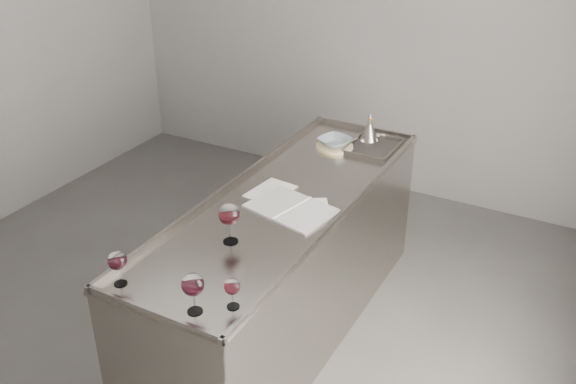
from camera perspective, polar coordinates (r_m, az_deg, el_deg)
The scene contains 12 objects.
room_shell at distance 3.52m, azimuth -9.85°, elevation 5.74°, with size 4.54×5.04×2.84m.
counter at distance 3.94m, azimuth -0.24°, elevation -6.66°, with size 0.77×2.42×0.97m.
wine_glass_left at distance 3.03m, azimuth -14.92°, elevation -5.98°, with size 0.09×0.09×0.18m.
wine_glass_middle at distance 3.23m, azimuth -5.23°, elevation -2.06°, with size 0.11×0.11×0.22m.
wine_glass_right at distance 2.78m, azimuth -8.45°, elevation -8.23°, with size 0.10×0.10×0.20m.
wine_glass_small at distance 2.81m, azimuth -4.98°, elevation -8.46°, with size 0.07×0.07×0.15m.
notebook at distance 3.58m, azimuth 0.35°, elevation -1.50°, with size 0.53×0.42×0.02m.
loose_paper_top at distance 3.59m, azimuth 2.23°, elevation -1.56°, with size 0.18×0.26×0.00m, color silver.
loose_paper_under at distance 3.77m, azimuth -1.56°, elevation 0.09°, with size 0.20×0.29×0.00m, color white.
trivet at distance 4.35m, azimuth 4.16°, elevation 4.06°, with size 0.25×0.25×0.02m, color beige.
ceramic_bowl at distance 4.34m, azimuth 4.17°, elevation 4.49°, with size 0.21×0.21×0.05m, color #8B9BA2.
wine_funnel at distance 4.48m, azimuth 7.25°, elevation 5.37°, with size 0.14×0.14×0.20m.
Camera 1 is at (2.07, -2.53, 2.71)m, focal length 40.00 mm.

